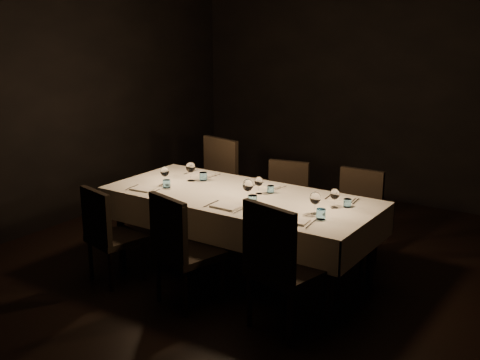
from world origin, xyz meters
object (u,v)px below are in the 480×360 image
Objects in this scene: dining_table at (240,202)px; chair_far_right at (356,212)px; chair_near_center at (181,245)px; chair_near_left at (107,231)px; chair_near_right at (280,263)px; chair_far_left at (212,182)px; chair_far_center at (285,200)px.

chair_far_right reaches higher than dining_table.
chair_near_center reaches higher than chair_far_right.
dining_table is 2.83× the size of chair_near_left.
chair_near_center is 1.06× the size of chair_far_right.
chair_far_right is (-0.07, 1.58, -0.06)m from chair_near_right.
chair_near_left is 0.97× the size of chair_far_right.
chair_near_center reaches higher than chair_near_left.
chair_far_right is at bearing 46.58° from dining_table.
chair_far_left reaches higher than chair_near_center.
chair_near_left is 2.35m from chair_far_right.
chair_far_center is (0.04, 1.66, -0.03)m from chair_near_center.
chair_far_left reaches higher than chair_near_left.
dining_table is at bearing -77.01° from chair_near_center.
chair_far_right is (0.79, 0.84, -0.18)m from dining_table.
dining_table is at bearing -135.11° from chair_far_right.
chair_near_center is 1.86m from chair_far_right.
dining_table is 2.76× the size of chair_far_right.
chair_far_left is at bearing 139.09° from dining_table.
chair_near_right reaches higher than dining_table.
chair_far_right is (1.67, 0.08, -0.06)m from chair_far_left.
chair_near_center reaches higher than chair_far_center.
chair_far_left is (-1.74, 1.50, 0.00)m from chair_near_right.
chair_near_center is 0.90m from chair_near_right.
chair_near_right is at bearing -40.86° from dining_table.
chair_far_center is at bearing -48.89° from chair_near_right.
chair_near_center is 0.93× the size of chair_near_right.
chair_far_right is at bearing -12.14° from chair_far_center.
chair_near_left is at bearing 15.93° from chair_near_right.
chair_near_right is 1.59m from chair_far_right.
dining_table is at bearing -122.06° from chair_near_left.
chair_near_center is 1.66m from chair_far_center.
chair_near_right is 1.79m from chair_far_center.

